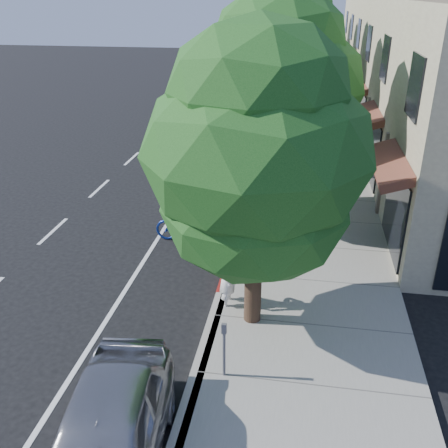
% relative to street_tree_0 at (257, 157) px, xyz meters
% --- Properties ---
extents(ground, '(120.00, 120.00, 0.00)m').
position_rel_street_tree_0_xyz_m(ground, '(-0.90, 2.00, -4.16)').
color(ground, black).
rests_on(ground, ground).
extents(sidewalk, '(4.60, 56.00, 0.15)m').
position_rel_street_tree_0_xyz_m(sidewalk, '(1.40, 10.00, -4.09)').
color(sidewalk, gray).
rests_on(sidewalk, ground).
extents(curb, '(0.30, 56.00, 0.15)m').
position_rel_street_tree_0_xyz_m(curb, '(-0.90, 10.00, -4.09)').
color(curb, '#9E998E').
rests_on(curb, ground).
extents(curb_red_segment, '(0.32, 4.00, 0.15)m').
position_rel_street_tree_0_xyz_m(curb_red_segment, '(-0.90, 3.00, -4.09)').
color(curb_red_segment, maroon).
rests_on(curb_red_segment, ground).
extents(street_tree_0, '(4.82, 4.82, 6.95)m').
position_rel_street_tree_0_xyz_m(street_tree_0, '(0.00, 0.00, 0.00)').
color(street_tree_0, black).
rests_on(street_tree_0, ground).
extents(street_tree_1, '(5.40, 5.40, 7.51)m').
position_rel_street_tree_0_xyz_m(street_tree_1, '(0.00, 6.00, 0.30)').
color(street_tree_1, black).
rests_on(street_tree_1, ground).
extents(street_tree_2, '(4.70, 4.70, 7.74)m').
position_rel_street_tree_0_xyz_m(street_tree_2, '(-0.00, 12.00, 0.63)').
color(street_tree_2, black).
rests_on(street_tree_2, ground).
extents(street_tree_3, '(5.43, 5.43, 7.99)m').
position_rel_street_tree_0_xyz_m(street_tree_3, '(0.00, 18.00, 0.65)').
color(street_tree_3, black).
rests_on(street_tree_3, ground).
extents(street_tree_4, '(4.63, 4.63, 7.68)m').
position_rel_street_tree_0_xyz_m(street_tree_4, '(0.00, 24.00, 0.59)').
color(street_tree_4, black).
rests_on(street_tree_4, ground).
extents(street_tree_5, '(4.64, 4.64, 7.73)m').
position_rel_street_tree_0_xyz_m(street_tree_5, '(-0.00, 30.00, 0.63)').
color(street_tree_5, black).
rests_on(street_tree_5, ground).
extents(cyclist, '(0.45, 0.68, 1.84)m').
position_rel_street_tree_0_xyz_m(cyclist, '(-0.65, 0.60, -3.24)').
color(cyclist, white).
rests_on(cyclist, ground).
extents(bicycle, '(2.05, 0.75, 1.07)m').
position_rel_street_tree_0_xyz_m(bicycle, '(-2.52, 4.01, -3.63)').
color(bicycle, navy).
rests_on(bicycle, ground).
extents(silver_suv, '(2.94, 5.55, 1.49)m').
position_rel_street_tree_0_xyz_m(silver_suv, '(-2.23, 7.50, -3.42)').
color(silver_suv, silver).
rests_on(silver_suv, ground).
extents(dark_sedan, '(1.80, 4.18, 1.34)m').
position_rel_street_tree_0_xyz_m(dark_sedan, '(-1.40, 16.50, -3.49)').
color(dark_sedan, black).
rests_on(dark_sedan, ground).
extents(white_pickup, '(2.24, 5.05, 1.44)m').
position_rel_street_tree_0_xyz_m(white_pickup, '(-2.07, 17.00, -3.44)').
color(white_pickup, white).
rests_on(white_pickup, ground).
extents(dark_suv_far, '(2.35, 5.09, 1.69)m').
position_rel_street_tree_0_xyz_m(dark_suv_far, '(-1.40, 24.25, -3.32)').
color(dark_suv_far, black).
rests_on(dark_suv_far, ground).
extents(near_car_a, '(2.33, 4.70, 1.54)m').
position_rel_street_tree_0_xyz_m(near_car_a, '(-1.85, -4.50, -3.39)').
color(near_car_a, '#A1A0A5').
rests_on(near_car_a, ground).
extents(pedestrian, '(1.02, 0.95, 1.69)m').
position_rel_street_tree_0_xyz_m(pedestrian, '(0.86, 13.96, -3.17)').
color(pedestrian, black).
rests_on(pedestrian, sidewalk).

